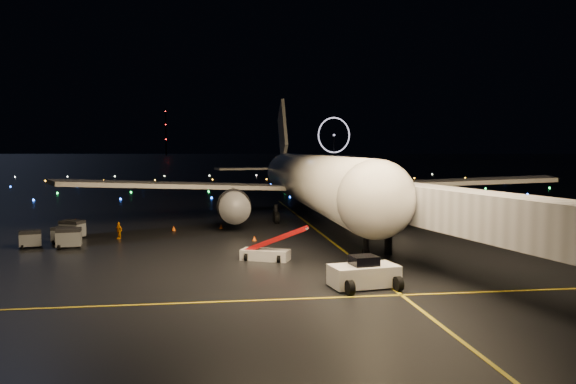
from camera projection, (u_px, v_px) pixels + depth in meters
name	position (u px, v px, depth m)	size (l,w,h in m)	color
ground	(211.00, 164.00, 340.48)	(2000.00, 2000.00, 0.00)	black
lane_centre	(324.00, 235.00, 60.65)	(0.25, 80.00, 0.02)	gold
lane_cross	(129.00, 305.00, 33.64)	(60.00, 0.25, 0.02)	gold
airliner	(308.00, 152.00, 72.69)	(62.98, 59.83, 17.84)	silver
pushback_tug	(364.00, 271.00, 37.96)	(4.54, 2.38, 2.16)	silver
belt_loader	(265.00, 243.00, 47.18)	(5.92, 1.62, 2.87)	silver
crew_c	(119.00, 230.00, 58.37)	(1.03, 0.43, 1.76)	orange
safety_cone_0	(254.00, 238.00, 57.26)	(0.45, 0.45, 0.51)	#F85C0D
safety_cone_1	(221.00, 226.00, 65.85)	(0.47, 0.47, 0.54)	#F85C0D
safety_cone_2	(174.00, 228.00, 64.27)	(0.49, 0.49, 0.56)	#F85C0D
safety_cone_3	(76.00, 220.00, 71.64)	(0.43, 0.43, 0.49)	#F85C0D
ferris_wheel	(334.00, 137.00, 776.48)	(50.00, 4.00, 52.00)	black
radio_mast	(166.00, 132.00, 764.36)	(1.80, 1.80, 64.00)	black
taxiway_lights	(211.00, 183.00, 148.87)	(164.00, 92.00, 0.36)	black
baggage_cart_0	(69.00, 238.00, 52.98)	(2.23, 1.56, 1.89)	gray
baggage_cart_1	(63.00, 235.00, 55.59)	(1.91, 1.34, 1.62)	gray
baggage_cart_2	(72.00, 229.00, 58.55)	(2.24, 1.57, 1.90)	gray
baggage_cart_3	(30.00, 239.00, 53.12)	(1.92, 1.34, 1.63)	gray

